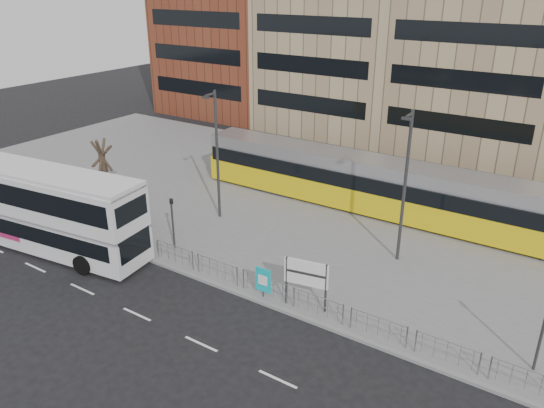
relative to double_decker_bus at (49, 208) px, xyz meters
The scene contains 16 objects.
ground 11.39m from the double_decker_bus, 10.40° to the left, with size 120.00×120.00×0.00m, color black.
plaza 17.93m from the double_decker_bus, 52.10° to the left, with size 64.00×24.00×0.15m, color slate.
kerb 11.39m from the double_decker_bus, 10.65° to the left, with size 64.00×0.25×0.17m, color gray.
building_row 39.70m from the double_decker_bus, 71.06° to the left, with size 70.40×18.40×31.20m.
pedestrian_barrier 13.25m from the double_decker_bus, 10.97° to the left, with size 32.07×0.07×1.10m.
road_markings 12.35m from the double_decker_bus, ahead, with size 62.00×0.12×0.01m, color white.
double_decker_bus is the anchor object (origin of this frame).
tram 22.05m from the double_decker_bus, 44.07° to the left, with size 30.82×3.11×3.63m.
station_sign 15.63m from the double_decker_bus, 10.33° to the left, with size 2.16×0.50×2.51m.
ad_panel 13.48m from the double_decker_bus, 10.32° to the left, with size 0.85×0.09×1.60m.
pedestrian 5.73m from the double_decker_bus, 67.78° to the left, with size 0.58×0.38×1.60m, color black.
traffic_light_west 7.04m from the double_decker_bus, 33.15° to the left, with size 0.20×0.23×3.10m.
traffic_light_east 25.63m from the double_decker_bus, ahead, with size 0.22×0.24×3.10m.
lamp_post_west 10.40m from the double_decker_bus, 58.57° to the left, with size 0.45×1.04×8.36m.
lamp_post_east 19.95m from the double_decker_bus, 29.30° to the left, with size 0.45×1.04×8.53m.
bare_tree 7.18m from the double_decker_bus, 113.85° to the left, with size 4.11×4.11×6.69m.
Camera 1 is at (15.03, -18.00, 14.75)m, focal length 35.00 mm.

